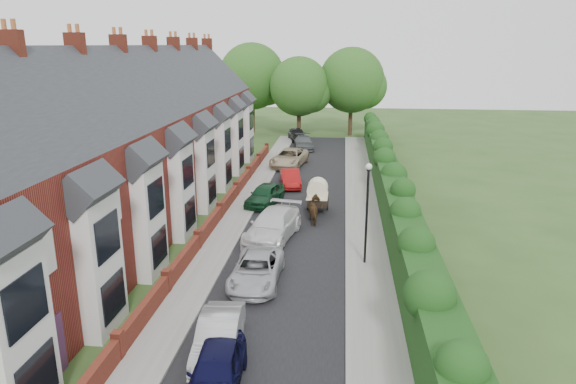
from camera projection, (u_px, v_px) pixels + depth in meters
The scene contains 24 objects.
ground at pixel (288, 299), 22.03m from camera, with size 140.00×140.00×0.00m, color #2D4C1E.
road at pixel (299, 217), 32.59m from camera, with size 6.00×58.00×0.02m, color black.
pavement_hedge_side at pixel (364, 218), 32.16m from camera, with size 2.20×58.00×0.12m, color gray.
pavement_house_side at pixel (239, 214), 32.97m from camera, with size 1.70×58.00×0.12m, color gray.
kerb_hedge_side at pixel (347, 217), 32.26m from camera, with size 0.18×58.00×0.13m, color gray.
kerb_house_side at pixel (251, 214), 32.89m from camera, with size 0.18×58.00×0.13m, color gray.
hedge at pixel (394, 195), 31.54m from camera, with size 2.10×58.00×2.85m.
terrace_row at pixel (129, 147), 31.45m from camera, with size 9.05×40.50×11.50m.
garden_wall_row at pixel (220, 212), 32.01m from camera, with size 0.35×40.35×1.10m.
lamppost at pixel (367, 201), 24.59m from camera, with size 0.32×0.32×5.16m.
tree_far_left at pixel (302, 88), 59.01m from camera, with size 7.14×6.80×9.29m.
tree_far_right at pixel (355, 82), 60.14m from camera, with size 7.98×7.60×10.31m.
tree_far_back at pixel (256, 78), 62.24m from camera, with size 8.40×8.00×10.82m.
car_navy at pixel (216, 371), 16.08m from camera, with size 1.63×4.05×1.38m, color black.
car_silver_a at pixel (219, 336), 18.04m from camera, with size 1.43×4.10×1.35m, color #A7A7AB.
car_silver_b at pixel (256, 270), 23.35m from camera, with size 2.14×4.65×1.29m, color #B8BAC0.
car_white at pixel (273, 225), 28.66m from camera, with size 2.23×5.49×1.59m, color silver.
car_green at pixel (265, 195), 34.86m from camera, with size 1.68×4.18×1.42m, color #113A1F.
car_red at pixel (290, 178), 39.42m from camera, with size 1.38×3.96×1.31m, color maroon.
car_beige at pixel (289, 158), 45.93m from camera, with size 2.54×5.51×1.53m, color tan.
car_grey at pixel (304, 143), 53.57m from camera, with size 1.88×4.63×1.34m, color #515558.
car_black at pixel (297, 134), 58.22m from camera, with size 1.69×4.20×1.43m, color black.
horse at pixel (316, 210), 31.25m from camera, with size 0.88×1.93×1.63m, color #422C18.
horse_cart at pixel (317, 193), 33.11m from camera, with size 1.40×3.10×2.24m.
Camera 1 is at (2.12, -19.78, 10.53)m, focal length 32.00 mm.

